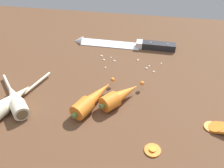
{
  "coord_description": "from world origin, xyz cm",
  "views": [
    {
      "loc": [
        8.55,
        -60.78,
        50.85
      ],
      "look_at": [
        0.0,
        -2.0,
        1.5
      ],
      "focal_mm": 44.86,
      "sensor_mm": 36.0,
      "label": 1
    }
  ],
  "objects_px": {
    "chefs_knife": "(122,44)",
    "carrot_slice_stack": "(223,128)",
    "parsnip_front": "(15,100)",
    "whole_carrot_second": "(120,96)",
    "parsnip_mid_left": "(9,103)",
    "carrot_slice_stray_near": "(153,150)",
    "whole_carrot": "(92,99)"
  },
  "relations": [
    {
      "from": "chefs_knife",
      "to": "carrot_slice_stray_near",
      "type": "relative_size",
      "value": 9.42
    },
    {
      "from": "chefs_knife",
      "to": "parsnip_front",
      "type": "xyz_separation_m",
      "value": [
        -0.24,
        -0.33,
        0.01
      ]
    },
    {
      "from": "parsnip_mid_left",
      "to": "carrot_slice_stray_near",
      "type": "relative_size",
      "value": 6.03
    },
    {
      "from": "parsnip_front",
      "to": "carrot_slice_stack",
      "type": "xyz_separation_m",
      "value": [
        0.52,
        -0.01,
        -0.01
      ]
    },
    {
      "from": "chefs_knife",
      "to": "whole_carrot_second",
      "type": "height_order",
      "value": "whole_carrot_second"
    },
    {
      "from": "parsnip_front",
      "to": "carrot_slice_stack",
      "type": "bearing_deg",
      "value": -1.21
    },
    {
      "from": "whole_carrot_second",
      "to": "carrot_slice_stack",
      "type": "distance_m",
      "value": 0.26
    },
    {
      "from": "whole_carrot",
      "to": "carrot_slice_stack",
      "type": "bearing_deg",
      "value": -7.16
    },
    {
      "from": "parsnip_mid_left",
      "to": "carrot_slice_stack",
      "type": "bearing_deg",
      "value": 0.16
    },
    {
      "from": "whole_carrot_second",
      "to": "carrot_slice_stray_near",
      "type": "bearing_deg",
      "value": -57.98
    },
    {
      "from": "whole_carrot",
      "to": "carrot_slice_stack",
      "type": "height_order",
      "value": "whole_carrot"
    },
    {
      "from": "parsnip_front",
      "to": "parsnip_mid_left",
      "type": "relative_size",
      "value": 0.74
    },
    {
      "from": "whole_carrot",
      "to": "parsnip_mid_left",
      "type": "relative_size",
      "value": 0.73
    },
    {
      "from": "whole_carrot_second",
      "to": "carrot_slice_stack",
      "type": "xyz_separation_m",
      "value": [
        0.25,
        -0.06,
        -0.01
      ]
    },
    {
      "from": "whole_carrot",
      "to": "chefs_knife",
      "type": "bearing_deg",
      "value": 81.95
    },
    {
      "from": "carrot_slice_stack",
      "to": "parsnip_front",
      "type": "bearing_deg",
      "value": 178.79
    },
    {
      "from": "parsnip_mid_left",
      "to": "carrot_slice_stray_near",
      "type": "bearing_deg",
      "value": -12.55
    },
    {
      "from": "carrot_slice_stray_near",
      "to": "chefs_knife",
      "type": "bearing_deg",
      "value": 105.39
    },
    {
      "from": "chefs_knife",
      "to": "carrot_slice_stack",
      "type": "relative_size",
      "value": 4.12
    },
    {
      "from": "whole_carrot",
      "to": "carrot_slice_stack",
      "type": "relative_size",
      "value": 1.93
    },
    {
      "from": "whole_carrot",
      "to": "whole_carrot_second",
      "type": "height_order",
      "value": "same"
    },
    {
      "from": "parsnip_front",
      "to": "carrot_slice_stack",
      "type": "distance_m",
      "value": 0.52
    },
    {
      "from": "parsnip_front",
      "to": "whole_carrot_second",
      "type": "bearing_deg",
      "value": 11.1
    },
    {
      "from": "whole_carrot_second",
      "to": "carrot_slice_stray_near",
      "type": "xyz_separation_m",
      "value": [
        0.09,
        -0.15,
        -0.02
      ]
    },
    {
      "from": "whole_carrot",
      "to": "carrot_slice_stack",
      "type": "distance_m",
      "value": 0.32
    },
    {
      "from": "parsnip_front",
      "to": "carrot_slice_stack",
      "type": "relative_size",
      "value": 1.95
    },
    {
      "from": "whole_carrot",
      "to": "carrot_slice_stray_near",
      "type": "distance_m",
      "value": 0.2
    },
    {
      "from": "parsnip_front",
      "to": "carrot_slice_stack",
      "type": "height_order",
      "value": "parsnip_front"
    },
    {
      "from": "chefs_knife",
      "to": "parsnip_mid_left",
      "type": "bearing_deg",
      "value": -126.05
    },
    {
      "from": "parsnip_mid_left",
      "to": "carrot_slice_stray_near",
      "type": "xyz_separation_m",
      "value": [
        0.37,
        -0.08,
        -0.02
      ]
    },
    {
      "from": "whole_carrot_second",
      "to": "carrot_slice_stack",
      "type": "height_order",
      "value": "whole_carrot_second"
    },
    {
      "from": "chefs_knife",
      "to": "parsnip_front",
      "type": "bearing_deg",
      "value": -125.72
    }
  ]
}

